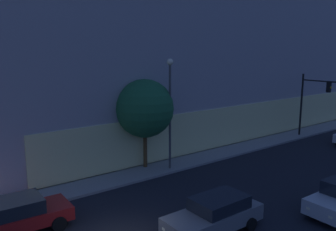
% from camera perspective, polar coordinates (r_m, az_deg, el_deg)
% --- Properties ---
extents(modern_building, '(39.32, 32.31, 17.69)m').
position_cam_1_polar(modern_building, '(42.44, -5.18, 11.46)').
color(modern_building, '#4C4C51').
rests_on(modern_building, ground).
extents(traffic_light_far_corner, '(0.40, 4.61, 5.81)m').
position_cam_1_polar(traffic_light_far_corner, '(34.37, 23.54, 3.17)').
color(traffic_light_far_corner, black).
rests_on(traffic_light_far_corner, sidewalk_corner).
extents(street_lamp_sidewalk, '(0.44, 0.44, 7.44)m').
position_cam_1_polar(street_lamp_sidewalk, '(23.22, 0.32, 2.52)').
color(street_lamp_sidewalk, '#484848').
rests_on(street_lamp_sidewalk, sidewalk_corner).
extents(sidewalk_tree, '(3.96, 3.96, 6.09)m').
position_cam_1_polar(sidewalk_tree, '(23.63, -3.82, 1.15)').
color(sidewalk_tree, brown).
rests_on(sidewalk_tree, sidewalk_corner).
extents(car_red, '(4.09, 2.30, 1.59)m').
position_cam_1_polar(car_red, '(17.77, -22.64, -14.55)').
color(car_red, maroon).
rests_on(car_red, ground).
extents(car_grey, '(4.76, 2.11, 1.63)m').
position_cam_1_polar(car_grey, '(16.54, 7.63, -15.68)').
color(car_grey, slate).
rests_on(car_grey, ground).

